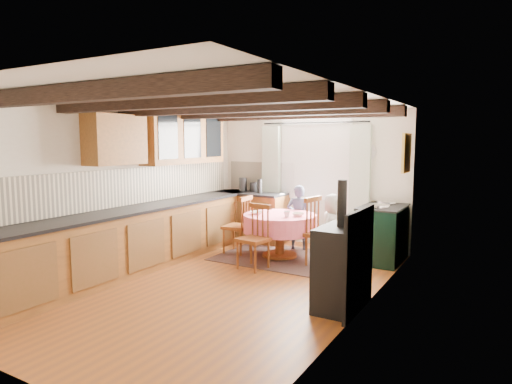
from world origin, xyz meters
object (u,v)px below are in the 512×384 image
Objects in this scene: cast_iron_stove at (341,245)px; cup at (287,214)px; chair_left at (237,224)px; chair_near at (253,237)px; child_right at (333,228)px; chair_right at (323,232)px; aga_range at (382,233)px; child_far at (299,217)px; dining_table at (280,236)px.

cup is at bearing 134.05° from cast_iron_stove.
chair_left is 2.80m from cast_iron_stove.
chair_near is 1.28m from child_right.
cast_iron_stove is (0.82, -1.51, 0.21)m from chair_right.
aga_range is 1.45m from child_far.
chair_near is 0.97m from chair_left.
aga_range is 0.80m from child_right.
cast_iron_stove reaches higher than aga_range.
chair_near is 0.85× the size of child_far.
chair_right is (0.82, 0.67, 0.04)m from chair_near.
child_right reaches higher than aga_range.
cup is at bearing -40.46° from dining_table.
child_far is (-1.45, 0.01, 0.12)m from aga_range.
child_far is 11.11× the size of cup.
cast_iron_stove is at bearing -45.95° from cup.
chair_near is 0.66× the size of cast_iron_stove.
dining_table is at bearing 92.82° from chair_right.
dining_table is at bearing 93.38° from chair_left.
child_right is at bearing -144.70° from aga_range.
dining_table is 11.55× the size of cup.
chair_right is at bearing 86.27° from chair_left.
chair_right is at bearing 8.82° from cup.
chair_near reaches higher than dining_table.
chair_right reaches higher than cup.
chair_right is 1.73m from cast_iron_stove.
cup is (-1.38, 1.43, 0.03)m from cast_iron_stove.
chair_left is at bearing 26.48° from child_far.
aga_range is 0.86× the size of child_far.
chair_near is 0.92× the size of chair_right.
child_right is 10.57× the size of cup.
cup is at bearing -147.62° from aga_range.
cup is (0.21, -0.18, 0.40)m from dining_table.
aga_range is (0.71, 0.72, -0.07)m from chair_right.
chair_near is at bearing -93.80° from dining_table.
aga_range is 0.90× the size of child_right.
chair_left reaches higher than chair_near.
chair_left is 2.35m from aga_range.
child_right is (0.06, 0.26, 0.02)m from chair_right.
dining_table is at bearing 94.73° from chair_near.
aga_range is at bearing 162.94° from child_far.
cup is (-0.62, -0.35, 0.22)m from child_right.
dining_table is at bearing 70.47° from child_far.
aga_range is 9.55× the size of cup.
chair_left reaches higher than cup.
chair_left is 9.61× the size of cup.
child_right is (1.59, 0.27, 0.05)m from chair_left.
chair_near reaches higher than aga_range.
cast_iron_stove reaches higher than child_far.
aga_range reaches higher than cup.
child_far is at bearing 54.79° from chair_right.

